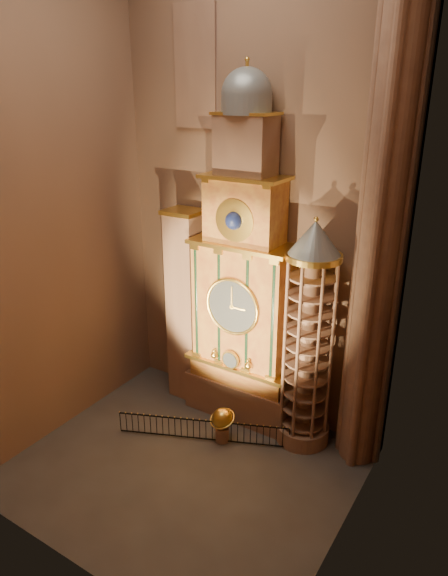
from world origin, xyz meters
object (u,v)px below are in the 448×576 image
Objects in this scene: stair_turret at (308,339)px; iron_railing at (203,430)px; celestial_globe at (222,422)px; portrait_tower at (186,307)px; astronomical_clock at (243,292)px.

iron_railing is (-3.89, -2.69, -4.68)m from stair_turret.
portrait_tower is at bearing 146.59° from celestial_globe.
astronomical_clock reaches higher than stair_turret.
portrait_tower reaches higher than celestial_globe.
iron_railing is (-0.78, -0.47, -0.46)m from celestial_globe.
celestial_globe is at bearing -33.41° from portrait_tower.
portrait_tower is 0.94× the size of stair_turret.
stair_turret is 6.66m from iron_railing.
portrait_tower is at bearing 177.67° from stair_turret.
portrait_tower is 6.12m from celestial_globe.
astronomical_clock reaches higher than portrait_tower.
stair_turret reaches higher than portrait_tower.
portrait_tower reaches higher than iron_railing.
stair_turret is at bearing 35.52° from celestial_globe.
iron_railing is at bearing -97.59° from astronomical_clock.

